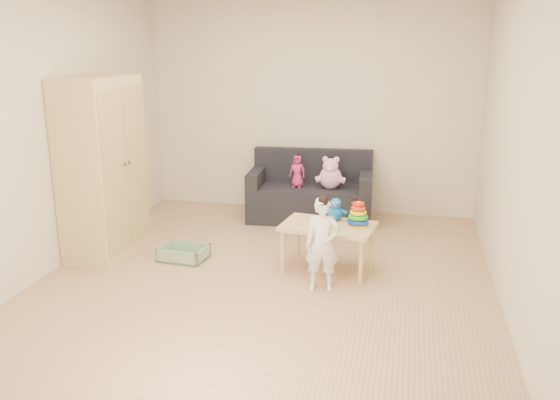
% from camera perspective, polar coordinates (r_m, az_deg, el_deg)
% --- Properties ---
extents(room, '(4.50, 4.50, 4.50)m').
position_cam_1_polar(room, '(5.13, -1.16, 6.33)').
color(room, tan).
rests_on(room, ground).
extents(wardrobe, '(0.49, 0.97, 1.75)m').
position_cam_1_polar(wardrobe, '(6.10, -16.70, 3.07)').
color(wardrobe, tan).
rests_on(wardrobe, ground).
extents(sofa, '(1.48, 0.81, 0.41)m').
position_cam_1_polar(sofa, '(7.07, 2.93, -0.27)').
color(sofa, black).
rests_on(sofa, ground).
extents(play_table, '(0.90, 0.64, 0.44)m').
position_cam_1_polar(play_table, '(5.55, 4.59, -4.54)').
color(play_table, '#EACC80').
rests_on(play_table, ground).
extents(storage_bin, '(0.47, 0.37, 0.13)m').
position_cam_1_polar(storage_bin, '(5.91, -9.27, -5.03)').
color(storage_bin, gray).
rests_on(storage_bin, ground).
extents(toddler, '(0.31, 0.23, 0.79)m').
position_cam_1_polar(toddler, '(5.07, 4.11, -4.38)').
color(toddler, white).
rests_on(toddler, ground).
extents(pink_bear, '(0.32, 0.29, 0.32)m').
position_cam_1_polar(pink_bear, '(6.90, 4.89, 2.41)').
color(pink_bear, '#E0A5CA').
rests_on(pink_bear, sofa).
extents(doll, '(0.20, 0.15, 0.37)m').
position_cam_1_polar(doll, '(6.94, 1.68, 2.75)').
color(doll, '#C3246C').
rests_on(doll, sofa).
extents(ring_stacker, '(0.20, 0.20, 0.23)m').
position_cam_1_polar(ring_stacker, '(5.44, 7.52, -1.59)').
color(ring_stacker, yellow).
rests_on(ring_stacker, play_table).
extents(brown_bottle, '(0.08, 0.08, 0.24)m').
position_cam_1_polar(brown_bottle, '(5.56, 7.23, -1.09)').
color(brown_bottle, black).
rests_on(brown_bottle, play_table).
extents(blue_plush, '(0.21, 0.18, 0.22)m').
position_cam_1_polar(blue_plush, '(5.58, 5.39, -0.85)').
color(blue_plush, blue).
rests_on(blue_plush, play_table).
extents(wooden_figure, '(0.05, 0.04, 0.12)m').
position_cam_1_polar(wooden_figure, '(5.45, 4.12, -1.82)').
color(wooden_figure, brown).
rests_on(wooden_figure, play_table).
extents(yellow_book, '(0.25, 0.25, 0.01)m').
position_cam_1_polar(yellow_book, '(5.58, 4.20, -1.96)').
color(yellow_book, yellow).
rests_on(yellow_book, play_table).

